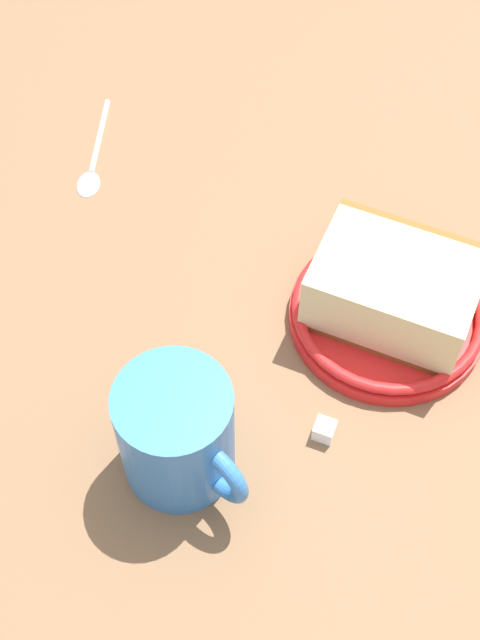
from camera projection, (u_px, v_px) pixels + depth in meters
ground_plane at (240, 334)px, 69.89cm from camera, size 153.39×153.39×3.26cm
small_plate at (388, 313)px, 67.79cm from camera, size 15.22×15.22×2.04cm
cake_slice at (394, 288)px, 65.42cm from camera, size 12.25×9.16×5.67cm
tea_mug at (178, 434)px, 58.00cm from camera, size 10.21×7.77×9.40cm
teaspoon at (92, 166)px, 77.11cm from camera, size 5.44×11.56×0.80cm
sugar_cube at (324, 430)px, 62.65cm from camera, size 1.55×1.55×1.45cm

